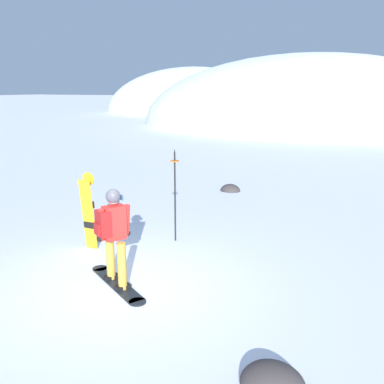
{
  "coord_description": "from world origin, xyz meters",
  "views": [
    {
      "loc": [
        4.06,
        -5.63,
        3.35
      ],
      "look_at": [
        -0.02,
        3.02,
        1.0
      ],
      "focal_mm": 40.03,
      "sensor_mm": 36.0,
      "label": 1
    }
  ],
  "objects": [
    {
      "name": "ground_plane",
      "position": [
        0.0,
        0.0,
        0.0
      ],
      "size": [
        300.0,
        300.0,
        0.0
      ],
      "primitive_type": "plane",
      "color": "white"
    },
    {
      "name": "snowboarder_main",
      "position": [
        -0.07,
        -0.01,
        0.92
      ],
      "size": [
        1.62,
        1.08,
        1.71
      ],
      "color": "black",
      "rests_on": "ground"
    },
    {
      "name": "ridge_peak_main",
      "position": [
        -3.33,
        35.32,
        0.0
      ],
      "size": [
        30.99,
        27.89,
        12.66
      ],
      "color": "white",
      "rests_on": "ground"
    },
    {
      "name": "rock_mid",
      "position": [
        -0.67,
        7.37,
        0.0
      ],
      "size": [
        0.67,
        0.57,
        0.47
      ],
      "color": "#383333",
      "rests_on": "ground"
    },
    {
      "name": "piste_marker_near",
      "position": [
        -0.14,
        2.41,
        1.18
      ],
      "size": [
        0.2,
        0.2,
        2.07
      ],
      "color": "black",
      "rests_on": "ground"
    },
    {
      "name": "ridge_peak_far",
      "position": [
        -21.41,
        49.01,
        0.0
      ],
      "size": [
        24.37,
        21.93,
        12.11
      ],
      "color": "white",
      "rests_on": "ground"
    },
    {
      "name": "spare_snowboard",
      "position": [
        -1.54,
        1.19,
        0.84
      ],
      "size": [
        0.28,
        0.18,
        1.65
      ],
      "color": "orange",
      "rests_on": "ground"
    }
  ]
}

